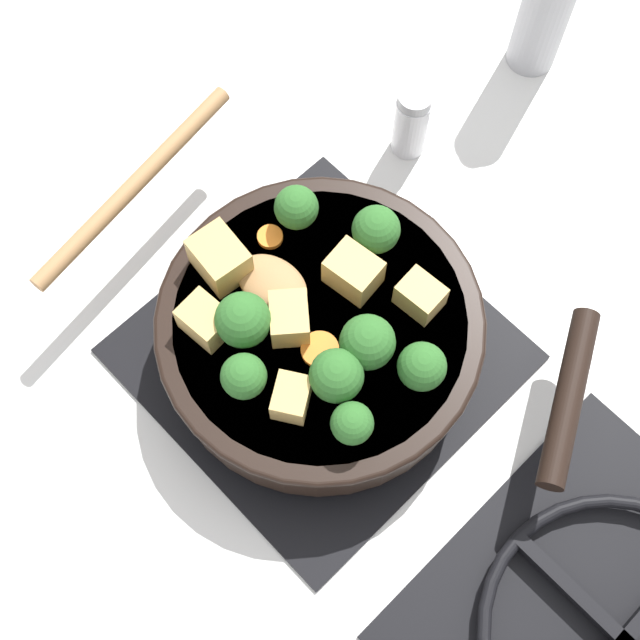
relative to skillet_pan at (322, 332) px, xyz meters
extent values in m
plane|color=silver|center=(0.00, 0.00, -0.06)|extent=(2.40, 2.40, 0.00)
cube|color=black|center=(0.00, 0.00, -0.06)|extent=(0.31, 0.31, 0.01)
torus|color=black|center=(0.00, 0.00, -0.04)|extent=(0.24, 0.24, 0.01)
cube|color=black|center=(0.00, 0.00, -0.04)|extent=(0.01, 0.23, 0.01)
cube|color=black|center=(0.00, 0.00, -0.04)|extent=(0.23, 0.01, 0.01)
torus|color=black|center=(0.00, 0.36, -0.04)|extent=(0.24, 0.24, 0.01)
cube|color=black|center=(0.00, 0.36, -0.04)|extent=(0.01, 0.23, 0.01)
cube|color=black|center=(0.00, 0.36, -0.04)|extent=(0.23, 0.01, 0.01)
cylinder|color=black|center=(0.00, 0.00, 0.00)|extent=(0.28, 0.28, 0.06)
cylinder|color=brown|center=(0.00, 0.00, 0.00)|extent=(0.26, 0.26, 0.05)
torus|color=black|center=(0.00, 0.00, 0.02)|extent=(0.29, 0.29, 0.01)
cylinder|color=black|center=(-0.11, 0.19, 0.02)|extent=(0.15, 0.10, 0.02)
ellipsoid|color=#A87A4C|center=(0.01, -0.05, 0.03)|extent=(0.06, 0.07, 0.01)
cylinder|color=#A87A4C|center=(0.03, -0.21, 0.04)|extent=(0.25, 0.05, 0.02)
cube|color=tan|center=(0.07, 0.04, 0.04)|extent=(0.04, 0.04, 0.03)
cube|color=tan|center=(0.02, -0.02, 0.04)|extent=(0.05, 0.05, 0.03)
cube|color=tan|center=(-0.07, 0.05, 0.04)|extent=(0.03, 0.04, 0.03)
cube|color=tan|center=(0.03, -0.10, 0.05)|extent=(0.04, 0.05, 0.04)
cube|color=tan|center=(-0.05, -0.01, 0.04)|extent=(0.04, 0.05, 0.03)
cube|color=tan|center=(0.08, -0.06, 0.04)|extent=(0.04, 0.04, 0.03)
cylinder|color=#709956|center=(-0.09, -0.02, 0.03)|extent=(0.01, 0.01, 0.01)
sphere|color=#2D6628|center=(-0.09, -0.02, 0.06)|extent=(0.04, 0.04, 0.04)
cylinder|color=#709956|center=(-0.02, 0.09, 0.03)|extent=(0.01, 0.01, 0.01)
sphere|color=#2D6628|center=(-0.02, 0.09, 0.05)|extent=(0.04, 0.04, 0.04)
cylinder|color=#709956|center=(0.03, 0.05, 0.03)|extent=(0.01, 0.01, 0.01)
sphere|color=#2D6628|center=(0.03, 0.05, 0.06)|extent=(0.05, 0.05, 0.05)
cylinder|color=#709956|center=(-0.05, -0.09, 0.03)|extent=(0.01, 0.01, 0.01)
sphere|color=#2D6628|center=(-0.05, -0.09, 0.05)|extent=(0.04, 0.04, 0.04)
cylinder|color=#709956|center=(0.05, 0.09, 0.03)|extent=(0.01, 0.01, 0.01)
sphere|color=#2D6628|center=(0.05, 0.09, 0.05)|extent=(0.04, 0.04, 0.04)
cylinder|color=#709956|center=(0.09, 0.00, 0.03)|extent=(0.01, 0.01, 0.01)
sphere|color=#2D6628|center=(0.09, 0.00, 0.05)|extent=(0.04, 0.04, 0.04)
cylinder|color=#709956|center=(0.06, -0.04, 0.03)|extent=(0.01, 0.01, 0.01)
sphere|color=#2D6628|center=(0.06, -0.04, 0.06)|extent=(0.05, 0.05, 0.05)
cylinder|color=#709956|center=(0.00, 0.05, 0.03)|extent=(0.01, 0.01, 0.01)
sphere|color=#2D6628|center=(0.00, 0.05, 0.06)|extent=(0.05, 0.05, 0.05)
cylinder|color=orange|center=(0.02, 0.02, 0.03)|extent=(0.03, 0.03, 0.01)
cylinder|color=orange|center=(-0.02, -0.09, 0.03)|extent=(0.02, 0.02, 0.01)
cylinder|color=white|center=(-0.23, -0.11, -0.02)|extent=(0.04, 0.04, 0.07)
cylinder|color=#B7B7BC|center=(-0.23, -0.11, 0.02)|extent=(0.03, 0.03, 0.01)
camera|label=1|loc=(0.20, 0.21, 0.74)|focal=50.00mm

